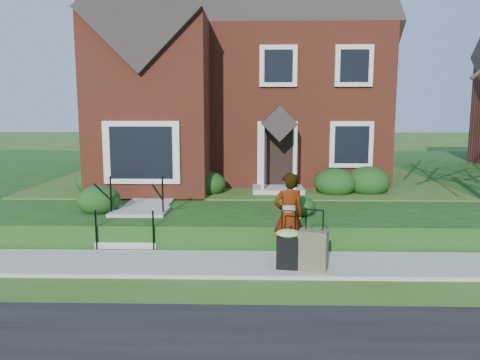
{
  "coord_description": "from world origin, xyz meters",
  "views": [
    {
      "loc": [
        0.35,
        -9.33,
        3.2
      ],
      "look_at": [
        0.07,
        2.0,
        1.51
      ],
      "focal_mm": 35.0,
      "sensor_mm": 36.0,
      "label": 1
    }
  ],
  "objects_px": {
    "woman": "(289,216)",
    "suitcase_black": "(288,246)",
    "front_steps": "(136,222)",
    "suitcase_olive": "(313,250)"
  },
  "relations": [
    {
      "from": "front_steps",
      "to": "woman",
      "type": "height_order",
      "value": "woman"
    },
    {
      "from": "suitcase_black",
      "to": "suitcase_olive",
      "type": "height_order",
      "value": "suitcase_olive"
    },
    {
      "from": "suitcase_olive",
      "to": "front_steps",
      "type": "bearing_deg",
      "value": 168.78
    },
    {
      "from": "front_steps",
      "to": "suitcase_olive",
      "type": "xyz_separation_m",
      "value": [
        4.07,
        -2.29,
        0.01
      ]
    },
    {
      "from": "woman",
      "to": "suitcase_black",
      "type": "xyz_separation_m",
      "value": [
        -0.06,
        -0.68,
        -0.47
      ]
    },
    {
      "from": "woman",
      "to": "suitcase_black",
      "type": "distance_m",
      "value": 0.82
    },
    {
      "from": "front_steps",
      "to": "suitcase_black",
      "type": "relative_size",
      "value": 1.73
    },
    {
      "from": "suitcase_black",
      "to": "suitcase_olive",
      "type": "bearing_deg",
      "value": -0.61
    },
    {
      "from": "woman",
      "to": "suitcase_black",
      "type": "bearing_deg",
      "value": 73.82
    },
    {
      "from": "woman",
      "to": "suitcase_olive",
      "type": "xyz_separation_m",
      "value": [
        0.43,
        -0.76,
        -0.51
      ]
    }
  ]
}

